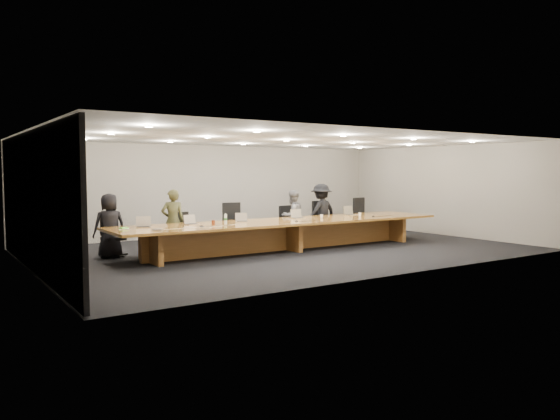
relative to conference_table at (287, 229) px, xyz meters
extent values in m
plane|color=black|center=(0.00, 0.00, -0.52)|extent=(12.00, 12.00, 0.00)
cube|color=#BBB6AA|center=(0.00, 4.00, 0.88)|extent=(12.00, 0.02, 2.80)
cube|color=black|center=(-5.94, 0.00, 0.85)|extent=(0.08, 7.84, 2.74)
cube|color=brown|center=(0.00, 0.00, 0.20)|extent=(9.00, 1.80, 0.06)
cube|color=brown|center=(0.00, 0.00, -0.18)|extent=(7.65, 0.15, 0.69)
cube|color=brown|center=(-3.60, 0.00, -0.18)|extent=(0.12, 1.26, 0.69)
cube|color=brown|center=(0.00, 0.00, -0.18)|extent=(0.12, 1.26, 0.69)
cube|color=brown|center=(3.60, 0.00, -0.18)|extent=(0.12, 1.26, 0.69)
imported|color=black|center=(-4.14, 1.18, 0.23)|extent=(0.74, 0.48, 1.50)
imported|color=#3C3C21|center=(-2.58, 1.19, 0.26)|extent=(0.63, 0.48, 1.56)
imported|color=slate|center=(0.99, 1.15, 0.22)|extent=(0.77, 0.63, 1.48)
imported|color=black|center=(2.06, 1.21, 0.30)|extent=(1.13, 0.75, 1.63)
cylinder|color=silver|center=(-1.72, 0.06, 0.34)|extent=(0.09, 0.09, 0.23)
cylinder|color=maroon|center=(-2.03, 0.08, 0.28)|extent=(0.11, 0.11, 0.10)
cone|color=white|center=(1.23, 0.13, 0.27)|extent=(0.10, 0.10, 0.09)
cone|color=white|center=(2.50, 0.02, 0.28)|extent=(0.10, 0.10, 0.10)
cube|color=white|center=(-4.12, 0.17, 0.24)|extent=(0.26, 0.23, 0.01)
cube|color=#5DC334|center=(-4.12, 0.18, 0.26)|extent=(0.21, 0.16, 0.03)
cube|color=#BBBCC1|center=(-3.59, -0.43, 0.24)|extent=(0.23, 0.21, 0.03)
cone|color=black|center=(-2.50, -0.28, 0.25)|extent=(0.17, 0.17, 0.03)
cone|color=black|center=(0.06, -0.37, 0.24)|extent=(0.13, 0.13, 0.03)
cone|color=black|center=(2.69, -0.32, 0.24)|extent=(0.12, 0.12, 0.03)
camera|label=1|loc=(-7.77, -11.42, 1.46)|focal=35.00mm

